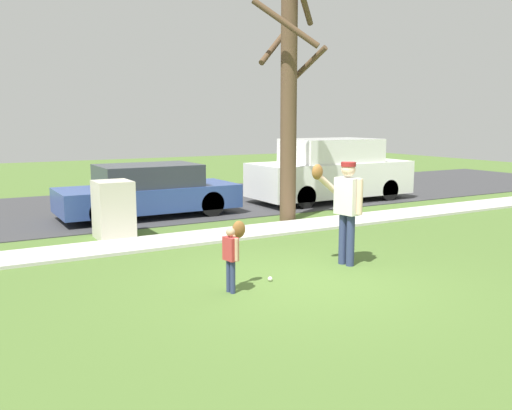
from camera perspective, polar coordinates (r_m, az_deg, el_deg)
name	(u,v)px	position (r m, az deg, el deg)	size (l,w,h in m)	color
ground_plane	(211,239)	(11.68, -4.69, -3.47)	(48.00, 48.00, 0.00)	#4C6B2D
sidewalk_strip	(209,236)	(11.76, -4.90, -3.23)	(36.00, 1.20, 0.06)	beige
road_surface	(136,206)	(16.37, -12.27, -0.05)	(36.00, 6.80, 0.02)	#38383A
person_adult	(345,202)	(9.48, 9.17, 0.35)	(0.78, 0.62, 1.77)	navy
person_child	(233,247)	(8.02, -2.35, -4.33)	(0.43, 0.44, 1.01)	navy
baseball	(270,279)	(8.64, 1.46, -7.61)	(0.07, 0.07, 0.07)	white
utility_cabinet	(113,210)	(11.96, -14.46, -0.47)	(0.73, 0.80, 1.21)	beige
street_tree_near	(289,97)	(13.53, 3.41, 11.06)	(1.85, 1.89, 5.69)	brown
parked_wagon_blue	(148,191)	(14.39, -11.01, 1.40)	(4.50, 1.80, 1.33)	#2D478C
parked_van_white	(331,172)	(17.01, 7.69, 3.43)	(5.00, 1.95, 1.88)	silver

